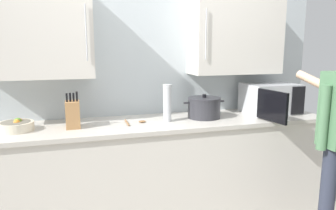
# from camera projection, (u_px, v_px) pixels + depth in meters

# --- Properties ---
(back_wall_tiled) EXTENTS (3.63, 0.44, 2.52)m
(back_wall_tiled) POSITION_uv_depth(u_px,v_px,m) (142.00, 66.00, 2.94)
(back_wall_tiled) COLOR #B2BCC1
(back_wall_tiled) RESTS_ON ground_plane
(counter_unit) EXTENTS (3.27, 0.67, 0.93)m
(counter_unit) POSITION_uv_depth(u_px,v_px,m) (151.00, 172.00, 2.81)
(counter_unit) COLOR beige
(counter_unit) RESTS_ON ground_plane
(microwave_oven) EXTENTS (0.51, 0.73, 0.29)m
(microwave_oven) POSITION_uv_depth(u_px,v_px,m) (268.00, 99.00, 3.07)
(microwave_oven) COLOR #B7BABF
(microwave_oven) RESTS_ON counter_unit
(stock_pot) EXTENTS (0.40, 0.30, 0.22)m
(stock_pot) POSITION_uv_depth(u_px,v_px,m) (204.00, 108.00, 2.87)
(stock_pot) COLOR #2D2D33
(stock_pot) RESTS_ON counter_unit
(knife_block) EXTENTS (0.11, 0.15, 0.30)m
(knife_block) POSITION_uv_depth(u_px,v_px,m) (73.00, 114.00, 2.50)
(knife_block) COLOR #A37547
(knife_block) RESTS_ON counter_unit
(fruit_bowl) EXTENTS (0.27, 0.27, 0.10)m
(fruit_bowl) POSITION_uv_depth(u_px,v_px,m) (16.00, 126.00, 2.42)
(fruit_bowl) COLOR beige
(fruit_bowl) RESTS_ON counter_unit
(wooden_spoon) EXTENTS (0.17, 0.21, 0.02)m
(wooden_spoon) POSITION_uv_depth(u_px,v_px,m) (135.00, 122.00, 2.68)
(wooden_spoon) COLOR brown
(wooden_spoon) RESTS_ON counter_unit
(thermos_flask) EXTENTS (0.08, 0.08, 0.33)m
(thermos_flask) POSITION_uv_depth(u_px,v_px,m) (167.00, 103.00, 2.71)
(thermos_flask) COLOR #B7BABF
(thermos_flask) RESTS_ON counter_unit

